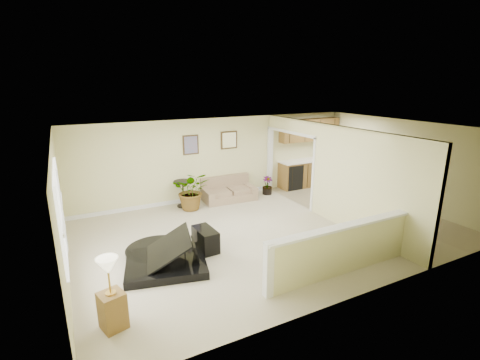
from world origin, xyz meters
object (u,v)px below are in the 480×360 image
loveseat (228,188)px  lamp_stand (111,299)px  small_plant (267,187)px  palm_plant (192,191)px  accent_table (183,190)px  piano (161,237)px  piano_bench (205,239)px

loveseat → lamp_stand: bearing=-128.4°
lamp_stand → small_plant: bearing=39.4°
loveseat → palm_plant: palm_plant is taller
accent_table → lamp_stand: 5.26m
accent_table → lamp_stand: lamp_stand is taller
lamp_stand → accent_table: bearing=60.3°
small_plant → piano: bearing=-145.5°
piano → lamp_stand: 1.88m
piano_bench → small_plant: (3.25, 2.72, 0.01)m
palm_plant → piano_bench: bearing=-103.4°
piano → lamp_stand: bearing=-113.9°
accent_table → lamp_stand: bearing=-119.7°
piano → lamp_stand: piano is taller
loveseat → accent_table: loveseat is taller
piano_bench → accent_table: size_ratio=0.92×
accent_table → palm_plant: palm_plant is taller
loveseat → lamp_stand: size_ratio=1.44×
piano → palm_plant: (1.62, 2.73, -0.05)m
loveseat → accent_table: (-1.45, 0.00, 0.15)m
accent_table → small_plant: 2.81m
small_plant → lamp_stand: (-5.40, -4.44, 0.23)m
piano_bench → lamp_stand: size_ratio=0.62×
piano_bench → lamp_stand: (-2.15, -1.72, 0.25)m
small_plant → palm_plant: bearing=-175.5°
palm_plant → loveseat: bearing=14.6°
accent_table → loveseat: bearing=-0.1°
palm_plant → piano: bearing=-120.7°
accent_table → lamp_stand: size_ratio=0.67×
loveseat → small_plant: (1.35, -0.13, -0.10)m
piano_bench → palm_plant: palm_plant is taller
piano → piano_bench: bearing=25.3°
piano → palm_plant: bearing=72.5°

